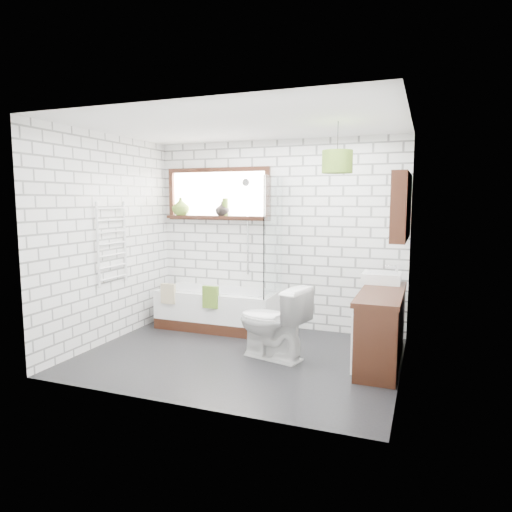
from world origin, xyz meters
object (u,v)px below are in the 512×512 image
at_px(bathtub, 219,309).
at_px(pendant, 337,162).
at_px(vanity, 381,328).
at_px(basin, 382,278).
at_px(toilet, 272,322).

xyz_separation_m(bathtub, pendant, (1.72, -0.80, 1.84)).
height_order(vanity, pendant, pendant).
bearing_deg(pendant, bathtub, 155.00).
height_order(basin, toilet, basin).
bearing_deg(basin, bathtub, 176.77).
bearing_deg(bathtub, basin, -3.23).
relative_size(bathtub, vanity, 1.18).
bearing_deg(vanity, bathtub, 164.16).
xyz_separation_m(basin, toilet, (-1.07, -0.75, -0.43)).
xyz_separation_m(bathtub, toilet, (1.06, -0.87, 0.15)).
xyz_separation_m(bathtub, vanity, (2.19, -0.62, 0.13)).
relative_size(vanity, basin, 3.17).
xyz_separation_m(basin, pendant, (-0.41, -0.68, 1.27)).
bearing_deg(toilet, basin, 139.41).
bearing_deg(basin, vanity, -83.16).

